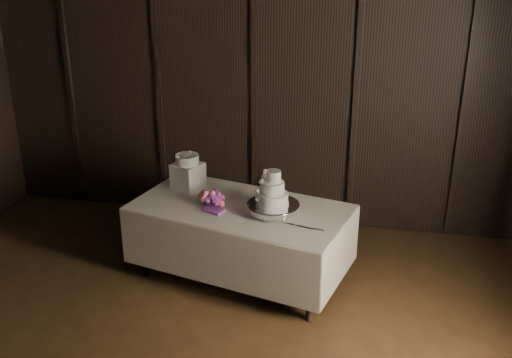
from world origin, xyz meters
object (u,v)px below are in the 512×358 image
(box_pedestal, at_px, (188,175))
(small_cake, at_px, (187,159))
(display_table, at_px, (241,239))
(cake_stand, at_px, (273,209))
(wedding_cake, at_px, (270,191))
(bouquet, at_px, (212,199))

(box_pedestal, bearing_deg, small_cake, 0.00)
(display_table, height_order, cake_stand, cake_stand)
(wedding_cake, distance_m, small_cake, 1.02)
(bouquet, xyz_separation_m, small_cake, (-0.35, 0.39, 0.23))
(cake_stand, height_order, box_pedestal, box_pedestal)
(display_table, relative_size, bouquet, 5.29)
(cake_stand, height_order, bouquet, bouquet)
(cake_stand, distance_m, box_pedestal, 1.03)
(wedding_cake, height_order, small_cake, wedding_cake)
(display_table, relative_size, cake_stand, 4.50)
(display_table, xyz_separation_m, wedding_cake, (0.30, -0.09, 0.56))
(bouquet, height_order, small_cake, small_cake)
(box_pedestal, bearing_deg, bouquet, -47.78)
(cake_stand, relative_size, box_pedestal, 1.86)
(small_cake, bearing_deg, bouquet, -47.78)
(display_table, height_order, wedding_cake, wedding_cake)
(wedding_cake, bearing_deg, small_cake, 151.16)
(cake_stand, xyz_separation_m, small_cake, (-0.94, 0.42, 0.25))
(bouquet, relative_size, box_pedestal, 1.58)
(small_cake, bearing_deg, box_pedestal, 0.00)
(wedding_cake, relative_size, bouquet, 0.78)
(wedding_cake, distance_m, box_pedestal, 1.02)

